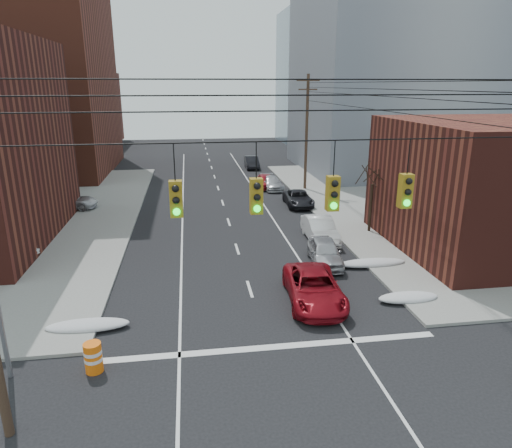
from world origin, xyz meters
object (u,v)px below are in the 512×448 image
object	(u,v)px
parked_car_a	(325,252)
parked_car_b	(320,229)
construction_barrel	(93,357)
parked_car_d	(272,183)
lot_car_a	(1,246)
lot_car_b	(69,201)
parked_car_c	(298,198)
parked_car_f	(252,162)
parked_car_e	(266,181)
red_pickup	(314,288)

from	to	relation	value
parked_car_a	parked_car_b	bearing A→B (deg)	85.17
construction_barrel	parked_car_d	bearing A→B (deg)	67.65
parked_car_d	lot_car_a	distance (m)	25.50
parked_car_a	lot_car_b	xyz separation A→B (m)	(-17.61, 14.43, 0.06)
parked_car_c	construction_barrel	xyz separation A→B (m)	(-12.96, -22.14, -0.05)
lot_car_a	construction_barrel	world-z (taller)	lot_car_a
parked_car_a	parked_car_f	bearing A→B (deg)	96.95
parked_car_d	lot_car_b	world-z (taller)	lot_car_b
parked_car_a	lot_car_a	size ratio (longest dim) A/B	1.02
parked_car_c	parked_car_d	bearing A→B (deg)	101.43
parked_car_e	parked_car_f	distance (m)	11.39
parked_car_a	lot_car_b	bearing A→B (deg)	147.89
lot_car_a	parked_car_d	bearing A→B (deg)	-26.58
parked_car_c	parked_car_f	world-z (taller)	parked_car_f
red_pickup	parked_car_c	world-z (taller)	red_pickup
red_pickup	parked_car_a	xyz separation A→B (m)	(1.94, 4.68, -0.02)
red_pickup	construction_barrel	bearing A→B (deg)	-151.28
lot_car_a	lot_car_b	bearing A→B (deg)	16.24
red_pickup	parked_car_b	size ratio (longest dim) A/B	1.13
parked_car_a	construction_barrel	size ratio (longest dim) A/B	3.74
parked_car_a	parked_car_c	distance (m)	13.32
lot_car_b	parked_car_d	bearing A→B (deg)	-69.99
parked_car_a	red_pickup	bearing A→B (deg)	-105.30
parked_car_e	construction_barrel	xyz separation A→B (m)	(-11.36, -29.59, -0.09)
red_pickup	lot_car_b	distance (m)	24.71
parked_car_c	lot_car_b	distance (m)	19.24
parked_car_a	lot_car_a	xyz separation A→B (m)	(-18.92, 3.43, 0.11)
parked_car_e	parked_car_b	bearing A→B (deg)	-83.51
parked_car_d	parked_car_f	xyz separation A→B (m)	(-0.35, 12.12, 0.10)
parked_car_b	parked_car_e	size ratio (longest dim) A/B	1.19
red_pickup	lot_car_a	bearing A→B (deg)	159.00
parked_car_a	construction_barrel	distance (m)	14.44
parked_car_c	parked_car_d	xyz separation A→B (m)	(-1.10, 6.72, -0.01)
parked_car_b	parked_car_f	world-z (taller)	parked_car_b
parked_car_d	lot_car_b	bearing A→B (deg)	-166.24
parked_car_b	red_pickup	bearing A→B (deg)	-106.00
parked_car_b	parked_car_e	distance (m)	16.66
lot_car_a	parked_car_a	bearing A→B (deg)	-77.23
parked_car_e	construction_barrel	bearing A→B (deg)	-107.48
parked_car_a	construction_barrel	world-z (taller)	parked_car_a
parked_car_b	lot_car_b	distance (m)	21.19
parked_car_d	parked_car_a	bearing A→B (deg)	-94.64
parked_car_e	parked_car_f	world-z (taller)	parked_car_f
parked_car_a	lot_car_b	distance (m)	22.76
parked_car_a	parked_car_e	bearing A→B (deg)	97.22
parked_car_b	parked_car_f	size ratio (longest dim) A/B	1.07
parked_car_d	construction_barrel	xyz separation A→B (m)	(-11.86, -28.86, -0.04)
red_pickup	parked_car_a	size ratio (longest dim) A/B	1.26
parked_car_a	parked_car_d	size ratio (longest dim) A/B	0.99
parked_car_e	lot_car_a	world-z (taller)	lot_car_a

